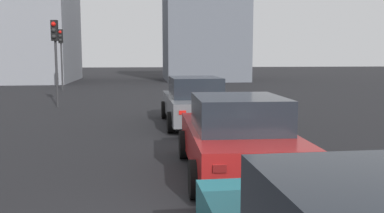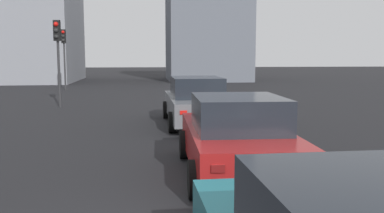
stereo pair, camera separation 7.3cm
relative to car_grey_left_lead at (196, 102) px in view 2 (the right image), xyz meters
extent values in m
cube|color=slate|center=(0.06, 0.00, -0.16)|extent=(4.73, 1.83, 0.70)
cube|color=#1E232B|center=(-0.17, 0.00, 0.51)|extent=(2.13, 1.60, 0.65)
cylinder|color=black|center=(1.53, -0.89, -0.45)|extent=(0.64, 0.22, 0.64)
cylinder|color=black|center=(1.52, 0.91, -0.45)|extent=(0.64, 0.22, 0.64)
cylinder|color=black|center=(-1.40, -0.91, -0.45)|extent=(0.64, 0.22, 0.64)
cylinder|color=black|center=(-1.41, 0.89, -0.45)|extent=(0.64, 0.22, 0.64)
cube|color=red|center=(-2.31, -0.66, -0.04)|extent=(0.03, 0.20, 0.11)
cube|color=red|center=(-2.32, 0.64, -0.04)|extent=(0.03, 0.20, 0.11)
cube|color=maroon|center=(-5.96, -0.03, -0.18)|extent=(4.35, 1.99, 0.67)
cube|color=#1E232B|center=(-6.17, -0.02, 0.47)|extent=(1.99, 1.68, 0.62)
cylinder|color=black|center=(-4.66, -1.00, -0.45)|extent=(0.65, 0.24, 0.64)
cylinder|color=black|center=(-4.59, 0.83, -0.45)|extent=(0.65, 0.24, 0.64)
cylinder|color=black|center=(-7.32, -0.90, -0.45)|extent=(0.65, 0.24, 0.64)
cylinder|color=black|center=(-7.25, 0.93, -0.45)|extent=(0.65, 0.24, 0.64)
cube|color=maroon|center=(-8.14, -0.61, -0.06)|extent=(0.04, 0.20, 0.11)
cube|color=maroon|center=(-8.09, 0.71, -0.06)|extent=(0.04, 0.20, 0.11)
cylinder|color=#2D2D30|center=(14.78, 6.92, 0.79)|extent=(0.11, 0.11, 3.13)
cube|color=black|center=(14.72, 6.92, 2.81)|extent=(0.20, 0.28, 0.90)
sphere|color=red|center=(14.61, 6.92, 3.08)|extent=(0.20, 0.20, 0.20)
sphere|color=black|center=(14.61, 6.92, 2.81)|extent=(0.20, 0.20, 0.20)
sphere|color=black|center=(14.61, 6.92, 2.54)|extent=(0.20, 0.20, 0.20)
cylinder|color=#2D2D30|center=(5.38, 5.47, 0.71)|extent=(0.11, 0.11, 2.96)
cube|color=black|center=(5.32, 5.48, 2.64)|extent=(0.23, 0.30, 0.90)
sphere|color=red|center=(5.21, 5.49, 2.91)|extent=(0.20, 0.20, 0.20)
sphere|color=black|center=(5.21, 5.49, 2.64)|extent=(0.20, 0.20, 0.20)
sphere|color=black|center=(5.21, 5.49, 2.37)|extent=(0.20, 0.20, 0.20)
cube|color=slate|center=(25.85, -4.30, 5.42)|extent=(8.58, 7.32, 12.39)
cube|color=gray|center=(25.68, 11.70, 4.21)|extent=(11.01, 7.87, 9.97)
camera|label=1|loc=(-13.73, 1.82, 1.54)|focal=38.85mm
camera|label=2|loc=(-13.74, 1.74, 1.54)|focal=38.85mm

